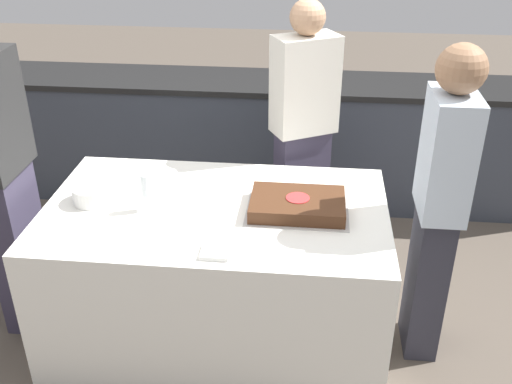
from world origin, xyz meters
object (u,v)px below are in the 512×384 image
object	(u,v)px
wine_glass	(146,187)
person_seated_right	(439,204)
plate_stack	(92,194)
cake	(297,205)
person_cutting_cake	(303,137)
person_seated_left	(4,178)

from	to	relation	value
wine_glass	person_seated_right	world-z (taller)	person_seated_right
plate_stack	wine_glass	distance (m)	0.32
cake	wine_glass	bearing A→B (deg)	-174.89
cake	person_cutting_cake	bearing A→B (deg)	90.00
plate_stack	person_seated_right	distance (m)	1.69
person_seated_left	wine_glass	bearing A→B (deg)	-94.22
cake	person_seated_right	xyz separation A→B (m)	(0.67, -0.01, 0.05)
plate_stack	person_seated_right	xyz separation A→B (m)	(1.69, -0.00, 0.04)
cake	plate_stack	size ratio (longest dim) A/B	2.61
cake	person_seated_left	size ratio (longest dim) A/B	0.29
plate_stack	wine_glass	world-z (taller)	wine_glass
plate_stack	person_seated_left	bearing A→B (deg)	-179.49
wine_glass	person_cutting_cake	xyz separation A→B (m)	(0.73, 0.79, -0.04)
person_seated_right	cake	bearing A→B (deg)	-90.87
wine_glass	person_seated_right	bearing A→B (deg)	2.26
person_cutting_cake	person_seated_left	size ratio (longest dim) A/B	0.97
person_cutting_cake	person_seated_right	size ratio (longest dim) A/B	1.02
wine_glass	person_cutting_cake	bearing A→B (deg)	47.24
cake	person_cutting_cake	world-z (taller)	person_cutting_cake
cake	person_cutting_cake	distance (m)	0.72
wine_glass	plate_stack	bearing A→B (deg)	168.87
person_cutting_cake	person_seated_left	distance (m)	1.65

